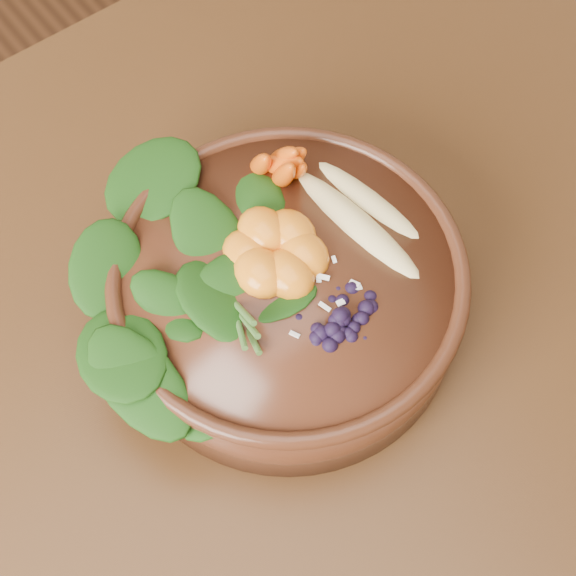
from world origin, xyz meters
The scene contains 8 objects.
dining_table centered at (0.00, 0.00, 0.66)m, with size 1.60×0.90×0.75m.
stoneware_bowl centered at (0.23, 0.03, 0.79)m, with size 0.29×0.29×0.08m, color #492515.
kale_heap centered at (0.18, 0.09, 0.85)m, with size 0.19×0.17×0.04m, color #194210, non-canonical shape.
carrot_cluster centered at (0.28, 0.11, 0.87)m, with size 0.06×0.06×0.08m, color #D5550D, non-canonical shape.
banana_halves centered at (0.31, 0.04, 0.84)m, with size 0.07×0.16×0.03m.
mandarin_cluster centered at (0.23, 0.05, 0.84)m, with size 0.08×0.09×0.03m, color orange, non-canonical shape.
blueberry_pile centered at (0.23, -0.03, 0.85)m, with size 0.13×0.10×0.04m, color black, non-canonical shape.
coconut_flakes centered at (0.23, 0.01, 0.83)m, with size 0.09×0.07×0.01m, color white, non-canonical shape.
Camera 1 is at (0.04, -0.22, 1.38)m, focal length 50.00 mm.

